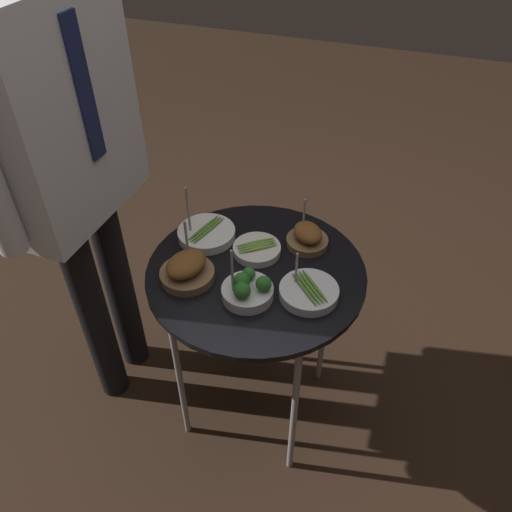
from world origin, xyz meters
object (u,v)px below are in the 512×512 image
(bowl_roast_front_right, at_px, (187,269))
(bowl_asparagus_center, at_px, (206,233))
(bowl_asparagus_front_left, at_px, (257,249))
(bowl_broccoli_mid_left, at_px, (248,289))
(bowl_asparagus_far_rim, at_px, (309,292))
(bowl_roast_mid_right, at_px, (307,237))
(serving_cart, at_px, (256,283))
(waiter_figure, at_px, (61,139))

(bowl_roast_front_right, relative_size, bowl_asparagus_center, 0.92)
(bowl_asparagus_front_left, relative_size, bowl_broccoli_mid_left, 0.84)
(bowl_asparagus_front_left, xyz_separation_m, bowl_broccoli_mid_left, (-0.18, -0.04, 0.02))
(bowl_asparagus_far_rim, bearing_deg, bowl_roast_front_right, 98.23)
(bowl_roast_mid_right, relative_size, bowl_broccoli_mid_left, 0.84)
(serving_cart, xyz_separation_m, waiter_figure, (-0.04, 0.52, 0.38))
(serving_cart, relative_size, waiter_figure, 0.42)
(serving_cart, distance_m, waiter_figure, 0.65)
(bowl_roast_mid_right, bearing_deg, bowl_roast_front_right, 132.93)
(bowl_roast_mid_right, height_order, bowl_asparagus_center, bowl_asparagus_center)
(bowl_broccoli_mid_left, bearing_deg, bowl_asparagus_front_left, 12.26)
(bowl_asparagus_far_rim, xyz_separation_m, bowl_roast_front_right, (-0.05, 0.33, 0.02))
(bowl_asparagus_far_rim, distance_m, bowl_asparagus_front_left, 0.22)
(bowl_asparagus_far_rim, relative_size, bowl_roast_mid_right, 1.13)
(bowl_broccoli_mid_left, xyz_separation_m, waiter_figure, (0.07, 0.54, 0.30))
(bowl_asparagus_far_rim, relative_size, bowl_asparagus_center, 0.89)
(serving_cart, xyz_separation_m, bowl_asparagus_far_rim, (-0.05, -0.17, 0.07))
(bowl_roast_mid_right, distance_m, bowl_broccoli_mid_left, 0.28)
(waiter_figure, bearing_deg, bowl_asparagus_far_rim, -90.85)
(serving_cart, xyz_separation_m, bowl_asparagus_front_left, (0.07, 0.02, 0.07))
(bowl_asparagus_front_left, distance_m, bowl_roast_mid_right, 0.15)
(bowl_asparagus_front_left, relative_size, waiter_figure, 0.09)
(bowl_asparagus_far_rim, bearing_deg, bowl_roast_mid_right, 16.75)
(bowl_asparagus_far_rim, bearing_deg, bowl_asparagus_center, 69.52)
(bowl_roast_front_right, relative_size, waiter_figure, 0.10)
(bowl_asparagus_front_left, bearing_deg, bowl_roast_mid_right, -56.39)
(bowl_broccoli_mid_left, bearing_deg, bowl_asparagus_center, 46.88)
(bowl_asparagus_far_rim, relative_size, waiter_figure, 0.10)
(bowl_asparagus_far_rim, height_order, bowl_asparagus_center, bowl_asparagus_center)
(bowl_asparagus_far_rim, distance_m, bowl_roast_mid_right, 0.21)
(bowl_roast_mid_right, relative_size, waiter_figure, 0.09)
(bowl_asparagus_far_rim, height_order, bowl_asparagus_front_left, bowl_asparagus_far_rim)
(bowl_roast_mid_right, relative_size, bowl_asparagus_center, 0.79)
(bowl_roast_front_right, distance_m, bowl_asparagus_front_left, 0.22)
(bowl_asparagus_far_rim, height_order, waiter_figure, waiter_figure)
(bowl_asparagus_front_left, distance_m, bowl_broccoli_mid_left, 0.18)
(bowl_asparagus_center, bearing_deg, bowl_roast_mid_right, -76.56)
(bowl_roast_mid_right, xyz_separation_m, bowl_broccoli_mid_left, (-0.26, 0.09, -0.00))
(bowl_asparagus_far_rim, xyz_separation_m, bowl_roast_mid_right, (0.20, 0.06, 0.01))
(bowl_roast_mid_right, bearing_deg, waiter_figure, 107.08)
(bowl_roast_mid_right, xyz_separation_m, bowl_asparagus_center, (-0.07, 0.29, -0.01))
(bowl_roast_front_right, xyz_separation_m, bowl_roast_mid_right, (0.25, -0.27, -0.00))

